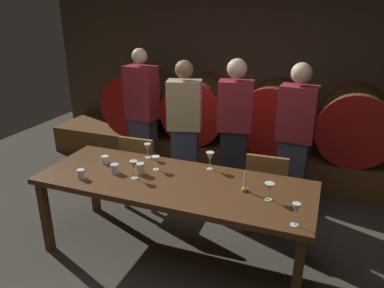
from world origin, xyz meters
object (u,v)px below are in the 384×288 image
(cup_center_right, at_px, (115,169))
(wine_barrel_center_left, at_px, (201,107))
(wine_barrel_far_left, at_px, (142,102))
(wine_glass_far_left, at_px, (147,148))
(wine_glass_left, at_px, (134,165))
(wine_glass_center_left, at_px, (156,160))
(cup_center_left, at_px, (105,160))
(wine_glass_right, at_px, (269,188))
(guest_far_right, at_px, (295,140))
(dining_table, at_px, (174,187))
(guest_far_left, at_px, (143,117))
(candle_center, at_px, (245,185))
(guest_center_left, at_px, (185,131))
(wine_glass_far_right, at_px, (296,210))
(guest_center_right, at_px, (234,131))
(chair_right, at_px, (266,188))
(wine_glass_center_right, at_px, (210,157))
(cup_far_right, at_px, (140,169))
(chair_left, at_px, (142,168))
(cup_far_left, at_px, (81,174))
(wine_barrel_far_right, at_px, (354,123))
(wine_barrel_center_right, at_px, (274,115))

(cup_center_right, bearing_deg, wine_barrel_center_left, 88.35)
(wine_barrel_far_left, relative_size, wine_glass_far_left, 5.87)
(wine_glass_left, height_order, wine_glass_center_left, wine_glass_left)
(wine_glass_left, distance_m, cup_center_left, 0.48)
(wine_barrel_center_left, height_order, wine_glass_right, wine_barrel_center_left)
(guest_far_right, distance_m, wine_glass_right, 1.21)
(dining_table, relative_size, guest_far_left, 1.41)
(guest_far_left, height_order, candle_center, guest_far_left)
(dining_table, height_order, wine_glass_far_left, wine_glass_far_left)
(guest_center_left, height_order, wine_glass_far_right, guest_center_left)
(wine_barrel_far_left, xyz_separation_m, cup_center_left, (0.68, -2.02, -0.03))
(guest_far_left, relative_size, guest_center_right, 1.03)
(wine_barrel_center_left, bearing_deg, wine_glass_left, -85.87)
(guest_center_right, height_order, cup_center_left, guest_center_right)
(chair_right, distance_m, cup_center_left, 1.63)
(wine_barrel_far_left, bearing_deg, wine_glass_center_right, -46.87)
(wine_barrel_center_left, height_order, chair_right, wine_barrel_center_left)
(cup_center_left, bearing_deg, wine_glass_right, -5.09)
(wine_glass_far_right, bearing_deg, guest_center_right, 118.83)
(candle_center, xyz_separation_m, cup_center_right, (-1.20, -0.09, -0.01))
(wine_glass_left, relative_size, wine_glass_center_left, 1.26)
(guest_center_right, distance_m, cup_far_right, 1.33)
(dining_table, height_order, cup_center_left, cup_center_left)
(chair_left, height_order, wine_glass_left, wine_glass_left)
(chair_left, xyz_separation_m, cup_center_right, (0.13, -0.73, 0.33))
(chair_right, bearing_deg, guest_far_right, -113.78)
(guest_center_left, height_order, wine_glass_center_right, guest_center_left)
(cup_center_left, bearing_deg, wine_barrel_center_left, 82.41)
(wine_glass_left, height_order, cup_far_left, wine_glass_left)
(cup_far_right, bearing_deg, chair_right, 32.58)
(candle_center, xyz_separation_m, cup_center_left, (-1.40, 0.07, -0.02))
(wine_glass_center_right, xyz_separation_m, cup_center_right, (-0.79, -0.39, -0.08))
(wine_glass_far_left, distance_m, cup_center_right, 0.45)
(guest_far_left, height_order, cup_far_left, guest_far_left)
(wine_barrel_far_right, bearing_deg, wine_glass_center_right, -125.94)
(cup_center_right, bearing_deg, wine_glass_right, 0.40)
(wine_glass_left, bearing_deg, wine_glass_far_right, -9.90)
(guest_center_left, xyz_separation_m, wine_glass_left, (-0.01, -1.16, 0.05))
(wine_glass_left, bearing_deg, chair_left, 114.85)
(guest_center_left, distance_m, cup_center_left, 1.07)
(candle_center, relative_size, cup_center_right, 2.28)
(chair_left, height_order, chair_right, same)
(wine_barrel_center_left, bearing_deg, chair_left, -97.59)
(wine_glass_far_left, relative_size, cup_center_right, 1.76)
(wine_barrel_center_right, height_order, guest_far_left, guest_far_left)
(chair_left, bearing_deg, wine_barrel_center_right, -132.30)
(guest_center_left, xyz_separation_m, wine_glass_far_right, (1.41, -1.41, 0.05))
(wine_glass_left, bearing_deg, cup_center_left, 156.20)
(guest_center_left, xyz_separation_m, cup_far_left, (-0.46, -1.33, -0.04))
(dining_table, height_order, chair_left, chair_left)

